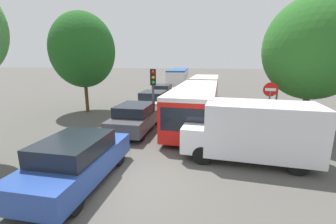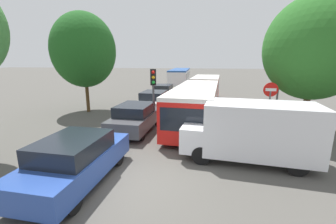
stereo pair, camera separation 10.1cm
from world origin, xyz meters
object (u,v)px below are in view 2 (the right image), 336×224
at_px(articulated_bus, 201,95).
at_px(direction_sign_post, 279,84).
at_px(city_bus_rear, 180,76).
at_px(tree_left_mid, 84,52).
at_px(queued_car_graphite, 135,117).
at_px(no_entry_sign, 269,102).
at_px(white_van, 253,130).
at_px(queued_car_blue, 75,160).
at_px(tree_right_near, 314,48).
at_px(traffic_light, 153,85).
at_px(queued_car_white, 154,101).
at_px(queued_car_tan, 163,92).

height_order(articulated_bus, direction_sign_post, direction_sign_post).
relative_size(city_bus_rear, tree_left_mid, 1.60).
distance_m(city_bus_rear, queued_car_graphite, 23.77).
height_order(no_entry_sign, tree_left_mid, tree_left_mid).
bearing_deg(tree_left_mid, direction_sign_post, -9.75).
xyz_separation_m(city_bus_rear, white_van, (5.89, -26.67, -0.19)).
height_order(articulated_bus, queued_car_graphite, articulated_bus).
relative_size(articulated_bus, queued_car_blue, 3.54).
height_order(no_entry_sign, direction_sign_post, direction_sign_post).
distance_m(queued_car_graphite, white_van, 6.37).
bearing_deg(queued_car_graphite, tree_right_near, -80.77).
relative_size(queued_car_graphite, direction_sign_post, 1.24).
xyz_separation_m(articulated_bus, direction_sign_post, (4.34, -3.40, 1.20)).
distance_m(queued_car_graphite, traffic_light, 2.07).
relative_size(queued_car_white, queued_car_tan, 1.06).
bearing_deg(city_bus_rear, direction_sign_post, -161.49).
xyz_separation_m(city_bus_rear, no_entry_sign, (7.18, -23.73, 0.44)).
xyz_separation_m(queued_car_white, tree_right_near, (9.21, -4.06, 3.68)).
height_order(queued_car_white, white_van, white_van).
bearing_deg(white_van, direction_sign_post, -108.79).
height_order(city_bus_rear, traffic_light, traffic_light).
bearing_deg(tree_right_near, traffic_light, -177.24).
bearing_deg(traffic_light, white_van, 37.25).
xyz_separation_m(city_bus_rear, tree_left_mid, (-4.81, -19.72, 3.00)).
relative_size(queued_car_tan, tree_right_near, 0.60).
height_order(queued_car_blue, queued_car_tan, queued_car_blue).
xyz_separation_m(traffic_light, tree_left_mid, (-5.92, 3.30, 1.94)).
xyz_separation_m(queued_car_graphite, queued_car_tan, (-0.45, 10.77, -0.04)).
distance_m(white_van, tree_left_mid, 13.15).
bearing_deg(tree_right_near, queued_car_graphite, -172.88).
xyz_separation_m(queued_car_blue, queued_car_graphite, (0.24, 5.55, -0.01)).
bearing_deg(queued_car_graphite, direction_sign_post, -74.69).
bearing_deg(direction_sign_post, tree_left_mid, -5.66).
relative_size(queued_car_graphite, traffic_light, 1.31).
bearing_deg(white_van, tree_right_near, -124.69).
relative_size(queued_car_graphite, queued_car_white, 1.00).
bearing_deg(queued_car_tan, direction_sign_post, -135.14).
distance_m(no_entry_sign, direction_sign_post, 2.11).
height_order(traffic_light, direction_sign_post, direction_sign_post).
bearing_deg(tree_left_mid, queued_car_blue, -63.36).
xyz_separation_m(queued_car_graphite, no_entry_sign, (6.93, 0.04, 1.10)).
bearing_deg(tree_right_near, city_bus_rear, 112.41).
height_order(traffic_light, tree_right_near, tree_right_near).
distance_m(white_van, tree_right_near, 6.21).
relative_size(queued_car_white, tree_left_mid, 0.62).
xyz_separation_m(queued_car_tan, white_van, (6.10, -13.68, 0.51)).
xyz_separation_m(queued_car_white, tree_left_mid, (-4.92, -1.15, 3.66)).
relative_size(tree_left_mid, tree_right_near, 1.03).
bearing_deg(tree_left_mid, queued_car_tan, 55.66).
bearing_deg(queued_car_tan, city_bus_rear, 1.19).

